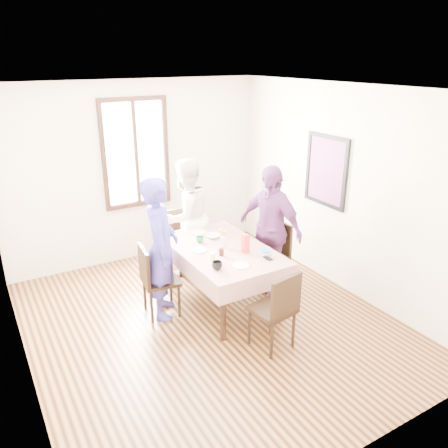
{
  "coord_description": "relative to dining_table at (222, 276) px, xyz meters",
  "views": [
    {
      "loc": [
        -2.19,
        -4.06,
        3.02
      ],
      "look_at": [
        0.37,
        0.28,
        1.1
      ],
      "focal_mm": 35.84,
      "sensor_mm": 36.0,
      "label": 1
    }
  ],
  "objects": [
    {
      "name": "window_frame",
      "position": [
        -0.37,
        1.9,
        1.27
      ],
      "size": [
        1.02,
        0.06,
        1.62
      ],
      "primitive_type": "cube",
      "color": "black",
      "rests_on": "back_wall"
    },
    {
      "name": "flower_bunch",
      "position": [
        0.04,
        0.04,
        0.57
      ],
      "size": [
        0.09,
        0.09,
        0.1
      ],
      "primitive_type": null,
      "color": "yellow",
      "rests_on": "flower_vase"
    },
    {
      "name": "juice_carton",
      "position": [
        0.18,
        -0.26,
        0.5
      ],
      "size": [
        0.07,
        0.07,
        0.23
      ],
      "primitive_type": "cube",
      "color": "red",
      "rests_on": "tablecloth"
    },
    {
      "name": "person_left",
      "position": [
        -0.75,
        0.15,
        0.49
      ],
      "size": [
        0.64,
        0.75,
        1.74
      ],
      "primitive_type": "imported",
      "rotation": [
        0.0,
        0.0,
        1.14
      ],
      "color": "#3C339A",
      "rests_on": "ground"
    },
    {
      "name": "butter_tub",
      "position": [
        0.35,
        -0.43,
        0.41
      ],
      "size": [
        0.1,
        0.1,
        0.05
      ],
      "primitive_type": "cylinder",
      "color": "white",
      "rests_on": "tablecloth"
    },
    {
      "name": "plate_near",
      "position": [
        -0.07,
        -0.54,
        0.39
      ],
      "size": [
        0.2,
        0.2,
        0.01
      ],
      "primitive_type": "cylinder",
      "color": "white",
      "rests_on": "tablecloth"
    },
    {
      "name": "chair_right",
      "position": [
        0.78,
        0.05,
        0.08
      ],
      "size": [
        0.44,
        0.44,
        0.91
      ],
      "primitive_type": "cube",
      "rotation": [
        0.0,
        0.0,
        1.62
      ],
      "color": "black",
      "rests_on": "ground"
    },
    {
      "name": "chair_left",
      "position": [
        -0.78,
        0.15,
        0.08
      ],
      "size": [
        0.47,
        0.47,
        0.91
      ],
      "primitive_type": "cube",
      "rotation": [
        0.0,
        0.0,
        -1.69
      ],
      "color": "black",
      "rests_on": "ground"
    },
    {
      "name": "mug_green",
      "position": [
        -0.15,
        0.31,
        0.42
      ],
      "size": [
        0.12,
        0.12,
        0.08
      ],
      "primitive_type": "imported",
      "rotation": [
        0.0,
        0.0,
        -0.24
      ],
      "color": "#0C7226",
      "rests_on": "tablecloth"
    },
    {
      "name": "ground",
      "position": [
        -0.37,
        -0.33,
        -0.38
      ],
      "size": [
        4.5,
        4.5,
        0.0
      ],
      "primitive_type": "plane",
      "color": "black",
      "rests_on": "ground"
    },
    {
      "name": "smartphone",
      "position": [
        0.31,
        -0.54,
        0.39
      ],
      "size": [
        0.07,
        0.13,
        0.01
      ],
      "primitive_type": "cube",
      "color": "black",
      "rests_on": "tablecloth"
    },
    {
      "name": "right_wall",
      "position": [
        1.63,
        -0.33,
        0.98
      ],
      "size": [
        0.0,
        4.5,
        4.5
      ],
      "primitive_type": "plane",
      "rotation": [
        1.57,
        0.0,
        -1.57
      ],
      "color": "beige",
      "rests_on": "ground"
    },
    {
      "name": "person_far",
      "position": [
        0.0,
        1.05,
        0.47
      ],
      "size": [
        0.96,
        0.83,
        1.69
      ],
      "primitive_type": "imported",
      "rotation": [
        0.0,
        0.0,
        3.41
      ],
      "color": "white",
      "rests_on": "ground"
    },
    {
      "name": "mug_black",
      "position": [
        -0.34,
        -0.48,
        0.43
      ],
      "size": [
        0.13,
        0.13,
        0.09
      ],
      "primitive_type": "imported",
      "rotation": [
        0.0,
        0.0,
        -0.09
      ],
      "color": "black",
      "rests_on": "tablecloth"
    },
    {
      "name": "tablecloth",
      "position": [
        0.0,
        0.0,
        0.38
      ],
      "size": [
        1.05,
        1.67,
        0.01
      ],
      "primitive_type": "cube",
      "color": "#4F0001",
      "rests_on": "dining_table"
    },
    {
      "name": "art_poster",
      "position": [
        1.61,
        -0.03,
        1.18
      ],
      "size": [
        0.04,
        0.76,
        0.96
      ],
      "primitive_type": "cube",
      "color": "red",
      "rests_on": "right_wall"
    },
    {
      "name": "window_pane",
      "position": [
        -0.37,
        1.91,
        1.27
      ],
      "size": [
        0.9,
        0.02,
        1.5
      ],
      "primitive_type": "cube",
      "color": "white",
      "rests_on": "back_wall"
    },
    {
      "name": "mug_flag",
      "position": [
        0.25,
        -0.14,
        0.43
      ],
      "size": [
        0.09,
        0.09,
        0.08
      ],
      "primitive_type": "imported",
      "rotation": [
        0.0,
        0.0,
        0.15
      ],
      "color": "red",
      "rests_on": "tablecloth"
    },
    {
      "name": "chair_near",
      "position": [
        0.0,
        -1.07,
        0.08
      ],
      "size": [
        0.48,
        0.48,
        0.91
      ],
      "primitive_type": "cube",
      "rotation": [
        0.0,
        0.0,
        0.17
      ],
      "color": "black",
      "rests_on": "ground"
    },
    {
      "name": "person_right",
      "position": [
        0.75,
        0.05,
        0.48
      ],
      "size": [
        0.66,
        1.08,
        1.72
      ],
      "primitive_type": "imported",
      "rotation": [
        0.0,
        0.0,
        -1.31
      ],
      "color": "#69346E",
      "rests_on": "ground"
    },
    {
      "name": "plate_far",
      "position": [
        -0.01,
        0.61,
        0.39
      ],
      "size": [
        0.2,
        0.2,
        0.01
      ],
      "primitive_type": "cylinder",
      "color": "white",
      "rests_on": "tablecloth"
    },
    {
      "name": "jam_jar",
      "position": [
        -0.11,
        -0.18,
        0.43
      ],
      "size": [
        0.06,
        0.06,
        0.09
      ],
      "primitive_type": "cylinder",
      "color": "black",
      "rests_on": "tablecloth"
    },
    {
      "name": "back_wall",
      "position": [
        -0.37,
        1.92,
        0.98
      ],
      "size": [
        4.0,
        0.0,
        4.0
      ],
      "primitive_type": "plane",
      "rotation": [
        1.57,
        0.0,
        0.0
      ],
      "color": "beige",
      "rests_on": "ground"
    },
    {
      "name": "drinking_glass",
      "position": [
        -0.26,
        -0.24,
        0.43
      ],
      "size": [
        0.06,
        0.06,
        0.09
      ],
      "primitive_type": "cylinder",
      "color": "silver",
      "rests_on": "tablecloth"
    },
    {
      "name": "dining_table",
      "position": [
        0.0,
        0.0,
        0.0
      ],
      "size": [
        0.93,
        1.55,
        0.75
      ],
      "primitive_type": "cube",
      "color": "black",
      "rests_on": "ground"
    },
    {
      "name": "plate_left",
      "position": [
        -0.28,
        0.08,
        0.39
      ],
      "size": [
        0.2,
        0.2,
        0.01
      ],
      "primitive_type": "cylinder",
      "color": "white",
      "rests_on": "tablecloth"
    },
    {
      "name": "chair_far",
      "position": [
        0.0,
        1.07,
        0.08
      ],
      "size": [
        0.42,
        0.42,
        0.91
      ],
      "primitive_type": "cube",
      "rotation": [
        0.0,
        0.0,
        3.14
      ],
      "color": "black",
      "rests_on": "ground"
    },
    {
      "name": "flower_vase",
      "position": [
        0.04,
        0.04,
        0.45
      ],
      "size": [
        0.07,
        0.07,
        0.13
      ],
      "primitive_type": "cylinder",
      "color": "silver",
      "rests_on": "tablecloth"
    },
    {
      "name": "serving_bowl",
      "position": [
        0.07,
        0.35,
        0.41
      ],
      "size": [
        0.2,
        0.2,
        0.05
      ],
      "primitive_type": "imported",
      "rotation": [
        0.0,
        0.0,
        0.06
      ],
      "color": "white",
      "rests_on": "tablecloth"
    },
    {
      "name": "butter_lid",
      "position": [
        0.35,
        -0.43,
        0.44
      ],
      "size": [
        0.12,
        0.12,
        0.01
      ],
      "primitive_type": "cylinder",
      "color": "blue",
      "rests_on": "butter_tub"
    }
  ]
}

